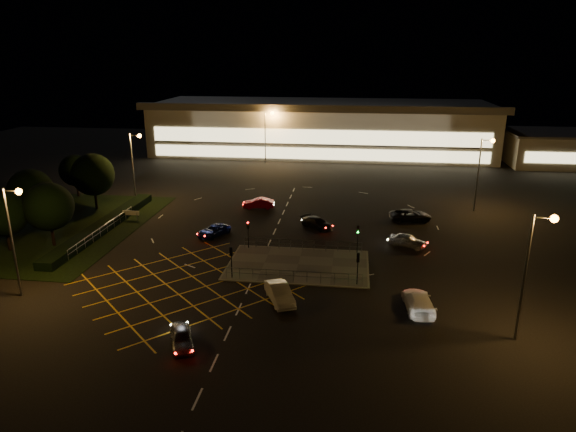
# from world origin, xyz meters

# --- Properties ---
(ground) EXTENTS (180.00, 180.00, 0.00)m
(ground) POSITION_xyz_m (0.00, 0.00, 0.00)
(ground) COLOR black
(ground) RESTS_ON ground
(pedestrian_island) EXTENTS (14.00, 9.00, 0.12)m
(pedestrian_island) POSITION_xyz_m (2.00, -2.00, 0.06)
(pedestrian_island) COLOR #4C4944
(pedestrian_island) RESTS_ON ground
(grass_verge) EXTENTS (18.00, 30.00, 0.08)m
(grass_verge) POSITION_xyz_m (-28.00, 6.00, 0.04)
(grass_verge) COLOR black
(grass_verge) RESTS_ON ground
(hedge) EXTENTS (2.00, 26.00, 1.00)m
(hedge) POSITION_xyz_m (-23.00, 6.00, 0.50)
(hedge) COLOR black
(hedge) RESTS_ON ground
(supermarket) EXTENTS (72.00, 26.50, 10.50)m
(supermarket) POSITION_xyz_m (0.00, 61.95, 5.31)
(supermarket) COLOR beige
(supermarket) RESTS_ON ground
(retail_unit_a) EXTENTS (18.80, 14.80, 6.35)m
(retail_unit_a) POSITION_xyz_m (46.00, 53.97, 3.21)
(retail_unit_a) COLOR beige
(retail_unit_a) RESTS_ON ground
(streetlight_sw) EXTENTS (1.78, 0.56, 10.03)m
(streetlight_sw) POSITION_xyz_m (-21.56, -12.00, 6.56)
(streetlight_sw) COLOR slate
(streetlight_sw) RESTS_ON ground
(streetlight_se) EXTENTS (1.78, 0.56, 10.03)m
(streetlight_se) POSITION_xyz_m (20.44, -14.00, 6.56)
(streetlight_se) COLOR slate
(streetlight_se) RESTS_ON ground
(streetlight_nw) EXTENTS (1.78, 0.56, 10.03)m
(streetlight_nw) POSITION_xyz_m (-23.56, 18.00, 6.56)
(streetlight_nw) COLOR slate
(streetlight_nw) RESTS_ON ground
(streetlight_ne) EXTENTS (1.78, 0.56, 10.03)m
(streetlight_ne) POSITION_xyz_m (24.44, 20.00, 6.56)
(streetlight_ne) COLOR slate
(streetlight_ne) RESTS_ON ground
(streetlight_far_left) EXTENTS (1.78, 0.56, 10.03)m
(streetlight_far_left) POSITION_xyz_m (-9.56, 48.00, 6.56)
(streetlight_far_left) COLOR slate
(streetlight_far_left) RESTS_ON ground
(streetlight_far_right) EXTENTS (1.78, 0.56, 10.03)m
(streetlight_far_right) POSITION_xyz_m (30.44, 50.00, 6.56)
(streetlight_far_right) COLOR slate
(streetlight_far_right) RESTS_ON ground
(signal_sw) EXTENTS (0.28, 0.30, 3.15)m
(signal_sw) POSITION_xyz_m (-4.00, -5.99, 2.37)
(signal_sw) COLOR black
(signal_sw) RESTS_ON pedestrian_island
(signal_se) EXTENTS (0.28, 0.30, 3.15)m
(signal_se) POSITION_xyz_m (8.00, -5.99, 2.37)
(signal_se) COLOR black
(signal_se) RESTS_ON pedestrian_island
(signal_nw) EXTENTS (0.28, 0.30, 3.15)m
(signal_nw) POSITION_xyz_m (-4.00, 1.99, 2.37)
(signal_nw) COLOR black
(signal_nw) RESTS_ON pedestrian_island
(signal_ne) EXTENTS (0.28, 0.30, 3.15)m
(signal_ne) POSITION_xyz_m (8.00, 1.99, 2.37)
(signal_ne) COLOR black
(signal_ne) RESTS_ON pedestrian_island
(tree_a) EXTENTS (5.04, 5.04, 6.86)m
(tree_a) POSITION_xyz_m (-30.00, -2.00, 4.33)
(tree_a) COLOR black
(tree_a) RESTS_ON ground
(tree_b) EXTENTS (5.40, 5.40, 7.35)m
(tree_b) POSITION_xyz_m (-32.00, 6.00, 4.64)
(tree_b) COLOR black
(tree_b) RESTS_ON ground
(tree_c) EXTENTS (5.76, 5.76, 7.84)m
(tree_c) POSITION_xyz_m (-28.00, 14.00, 4.95)
(tree_c) COLOR black
(tree_c) RESTS_ON ground
(tree_d) EXTENTS (4.68, 4.68, 6.37)m
(tree_d) POSITION_xyz_m (-34.00, 20.00, 4.02)
(tree_d) COLOR black
(tree_d) RESTS_ON ground
(tree_e) EXTENTS (5.40, 5.40, 7.35)m
(tree_e) POSITION_xyz_m (-26.00, 0.00, 4.64)
(tree_e) COLOR black
(tree_e) RESTS_ON ground
(car_near_silver) EXTENTS (3.02, 4.27, 1.35)m
(car_near_silver) POSITION_xyz_m (-4.98, -18.09, 0.67)
(car_near_silver) COLOR #9B9DA2
(car_near_silver) RESTS_ON ground
(car_queue_white) EXTENTS (3.44, 4.97, 1.55)m
(car_queue_white) POSITION_xyz_m (1.27, -10.14, 0.78)
(car_queue_white) COLOR silver
(car_queue_white) RESTS_ON ground
(car_left_blue) EXTENTS (3.91, 4.93, 1.25)m
(car_left_blue) POSITION_xyz_m (-9.02, 5.65, 0.62)
(car_left_blue) COLOR #0C124A
(car_left_blue) RESTS_ON ground
(car_far_dkgrey) EXTENTS (4.62, 4.37, 1.31)m
(car_far_dkgrey) POSITION_xyz_m (3.05, 9.99, 0.66)
(car_far_dkgrey) COLOR black
(car_far_dkgrey) RESTS_ON ground
(car_right_silver) EXTENTS (4.59, 3.33, 1.45)m
(car_right_silver) POSITION_xyz_m (13.61, 4.90, 0.73)
(car_right_silver) COLOR #A1A4A8
(car_right_silver) RESTS_ON ground
(car_circ_red) EXTENTS (4.47, 1.96, 1.43)m
(car_circ_red) POSITION_xyz_m (-5.73, 17.45, 0.71)
(car_circ_red) COLOR maroon
(car_circ_red) RESTS_ON ground
(car_east_grey) EXTENTS (5.73, 3.42, 1.49)m
(car_east_grey) POSITION_xyz_m (14.84, 14.39, 0.75)
(car_east_grey) COLOR black
(car_east_grey) RESTS_ON ground
(car_approach_white) EXTENTS (2.61, 5.56, 1.57)m
(car_approach_white) POSITION_xyz_m (13.16, -10.18, 0.78)
(car_approach_white) COLOR silver
(car_approach_white) RESTS_ON ground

